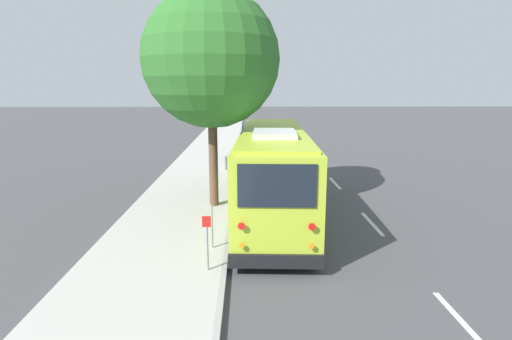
# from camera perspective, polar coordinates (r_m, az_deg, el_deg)

# --- Properties ---
(ground_plane) EXTENTS (160.00, 160.00, 0.00)m
(ground_plane) POSITION_cam_1_polar(r_m,az_deg,el_deg) (16.09, 1.97, -5.23)
(ground_plane) COLOR #474749
(sidewalk_slab) EXTENTS (80.00, 3.86, 0.15)m
(sidewalk_slab) POSITION_cam_1_polar(r_m,az_deg,el_deg) (16.25, -10.51, -4.98)
(sidewalk_slab) COLOR #B2AFA8
(sidewalk_slab) RESTS_ON ground
(curb_strip) EXTENTS (80.00, 0.14, 0.15)m
(curb_strip) POSITION_cam_1_polar(r_m,az_deg,el_deg) (16.05, -3.43, -5.01)
(curb_strip) COLOR #9D9A94
(curb_strip) RESTS_ON ground
(shuttle_bus) EXTENTS (11.02, 2.96, 3.33)m
(shuttle_bus) POSITION_cam_1_polar(r_m,az_deg,el_deg) (15.00, 2.44, 0.49)
(shuttle_bus) COLOR #ADC633
(shuttle_bus) RESTS_ON ground
(parked_sedan_black) EXTENTS (4.32, 1.88, 1.33)m
(parked_sedan_black) POSITION_cam_1_polar(r_m,az_deg,el_deg) (26.82, -0.17, 3.05)
(parked_sedan_black) COLOR black
(parked_sedan_black) RESTS_ON ground
(parked_sedan_silver) EXTENTS (4.60, 1.98, 1.29)m
(parked_sedan_silver) POSITION_cam_1_polar(r_m,az_deg,el_deg) (32.39, -0.61, 4.54)
(parked_sedan_silver) COLOR #A8AAAF
(parked_sedan_silver) RESTS_ON ground
(street_tree) EXTENTS (5.05, 5.05, 8.85)m
(street_tree) POSITION_cam_1_polar(r_m,az_deg,el_deg) (15.37, -6.42, 16.75)
(street_tree) COLOR brown
(street_tree) RESTS_ON sidewalk_slab
(sign_post_near) EXTENTS (0.06, 0.22, 1.43)m
(sign_post_near) POSITION_cam_1_polar(r_m,az_deg,el_deg) (10.24, -7.01, -10.24)
(sign_post_near) COLOR gray
(sign_post_near) RESTS_ON sidewalk_slab
(sign_post_far) EXTENTS (0.06, 0.06, 1.32)m
(sign_post_far) POSITION_cam_1_polar(r_m,az_deg,el_deg) (11.59, -6.32, -7.97)
(sign_post_far) COLOR gray
(sign_post_far) RESTS_ON sidewalk_slab
(fire_hydrant) EXTENTS (0.22, 0.22, 0.81)m
(fire_hydrant) POSITION_cam_1_polar(r_m,az_deg,el_deg) (22.35, -4.43, 1.07)
(fire_hydrant) COLOR #99999E
(fire_hydrant) RESTS_ON sidewalk_slab
(lane_stripe_behind) EXTENTS (2.40, 0.14, 0.01)m
(lane_stripe_behind) POSITION_cam_1_polar(r_m,az_deg,el_deg) (9.69, 27.42, -18.77)
(lane_stripe_behind) COLOR silver
(lane_stripe_behind) RESTS_ON ground
(lane_stripe_mid) EXTENTS (2.40, 0.14, 0.01)m
(lane_stripe_mid) POSITION_cam_1_polar(r_m,az_deg,el_deg) (14.72, 16.24, -7.35)
(lane_stripe_mid) COLOR silver
(lane_stripe_mid) RESTS_ON ground
(lane_stripe_ahead) EXTENTS (2.40, 0.14, 0.01)m
(lane_stripe_ahead) POSITION_cam_1_polar(r_m,az_deg,el_deg) (20.28, 11.21, -1.84)
(lane_stripe_ahead) COLOR silver
(lane_stripe_ahead) RESTS_ON ground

